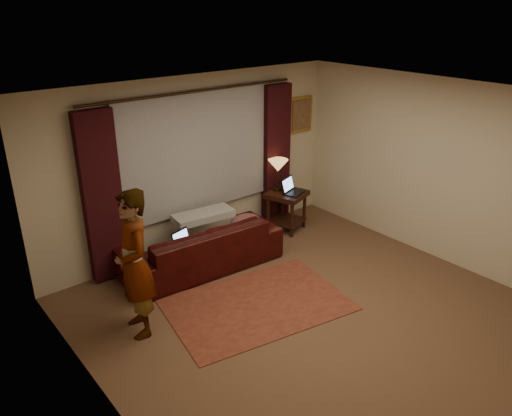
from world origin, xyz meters
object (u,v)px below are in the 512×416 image
(end_table, at_px, (286,211))
(sofa, at_px, (201,238))
(laptop_sofa, at_px, (187,240))
(tiffany_lamp, at_px, (278,175))
(laptop_table, at_px, (294,186))
(person, at_px, (134,264))

(end_table, bearing_deg, sofa, -174.28)
(laptop_sofa, relative_size, tiffany_lamp, 0.63)
(laptop_sofa, bearing_deg, laptop_table, -10.83)
(sofa, relative_size, end_table, 3.45)
(laptop_sofa, distance_m, laptop_table, 2.17)
(sofa, distance_m, laptop_sofa, 0.34)
(sofa, height_order, tiffany_lamp, tiffany_lamp)
(sofa, bearing_deg, person, 33.92)
(end_table, bearing_deg, laptop_table, -61.86)
(laptop_table, xyz_separation_m, person, (-3.22, -0.85, 0.09))
(person, bearing_deg, end_table, 116.87)
(laptop_table, distance_m, person, 3.33)
(laptop_sofa, xyz_separation_m, person, (-1.07, -0.66, 0.30))
(laptop_sofa, bearing_deg, tiffany_lamp, -3.05)
(tiffany_lamp, height_order, laptop_table, tiffany_lamp)
(sofa, distance_m, laptop_table, 1.89)
(sofa, xyz_separation_m, tiffany_lamp, (1.74, 0.34, 0.46))
(end_table, distance_m, person, 3.35)
(tiffany_lamp, xyz_separation_m, person, (-3.10, -1.12, -0.05))
(end_table, xyz_separation_m, person, (-3.16, -0.96, 0.54))
(tiffany_lamp, bearing_deg, laptop_sofa, -167.22)
(sofa, xyz_separation_m, end_table, (1.80, 0.18, -0.13))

